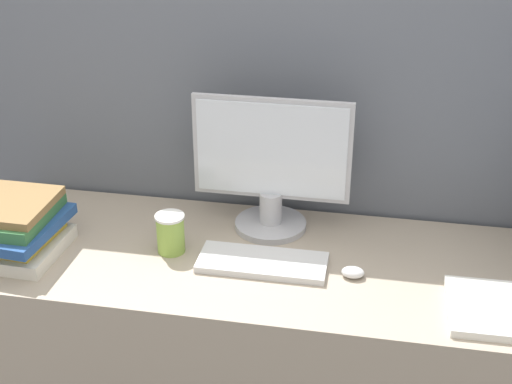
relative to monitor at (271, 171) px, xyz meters
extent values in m
cube|color=slate|center=(-0.04, 0.17, -0.17)|extent=(2.06, 0.04, 1.48)
cube|color=tan|center=(-0.04, -0.18, -0.56)|extent=(1.66, 0.62, 0.72)
cylinder|color=#B7B7BC|center=(0.00, 0.00, -0.18)|extent=(0.22, 0.22, 0.02)
cylinder|color=#B7B7BC|center=(0.00, 0.00, -0.13)|extent=(0.07, 0.07, 0.10)
cube|color=#B7B7BC|center=(0.00, 0.00, 0.07)|extent=(0.48, 0.02, 0.32)
cube|color=silver|center=(0.00, -0.01, 0.07)|extent=(0.45, 0.01, 0.29)
cube|color=silver|center=(0.01, -0.22, -0.18)|extent=(0.37, 0.15, 0.02)
ellipsoid|color=silver|center=(0.27, -0.23, -0.18)|extent=(0.06, 0.05, 0.03)
cylinder|color=#8CB247|center=(-0.26, -0.19, -0.14)|extent=(0.08, 0.08, 0.11)
cylinder|color=white|center=(-0.26, -0.19, -0.08)|extent=(0.09, 0.09, 0.01)
cube|color=silver|center=(-0.68, -0.29, -0.17)|extent=(0.22, 0.26, 0.04)
cube|color=gold|center=(-0.70, -0.28, -0.14)|extent=(0.20, 0.24, 0.03)
cube|color=#264C8C|center=(-0.69, -0.29, -0.10)|extent=(0.24, 0.31, 0.03)
cube|color=#38723F|center=(-0.69, -0.28, -0.07)|extent=(0.18, 0.26, 0.04)
cube|color=olive|center=(-0.70, -0.27, -0.04)|extent=(0.21, 0.24, 0.02)
cube|color=white|center=(0.63, -0.33, -0.18)|extent=(0.23, 0.25, 0.02)
camera|label=1|loc=(0.31, -1.92, 0.92)|focal=50.00mm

